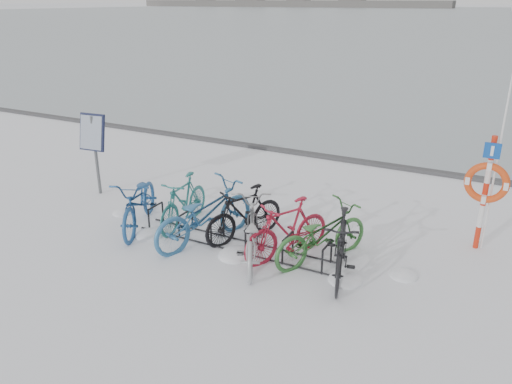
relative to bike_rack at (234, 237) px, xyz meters
name	(u,v)px	position (x,y,z in m)	size (l,w,h in m)	color
ground	(234,245)	(0.00, 0.00, -0.18)	(900.00, 900.00, 0.00)	white
quay_edge	(339,159)	(0.00, 5.90, -0.13)	(400.00, 0.25, 0.10)	#3F3F42
bike_rack	(234,237)	(0.00, 0.00, 0.00)	(4.00, 0.48, 0.46)	black
info_board	(93,137)	(-4.12, 0.82, 1.18)	(0.65, 0.30, 1.89)	#595B5E
lifebuoy_station	(487,183)	(3.97, 1.93, 1.11)	(0.74, 0.22, 3.83)	red
shoreline	(279,2)	(-122.02, 260.00, 2.61)	(180.00, 12.00, 9.50)	#494949
bike_0	(140,200)	(-2.08, -0.12, 0.37)	(0.74, 2.12, 1.11)	navy
bike_1	(183,200)	(-1.36, 0.34, 0.35)	(0.50, 1.75, 1.05)	#236D6C
bike_2	(204,212)	(-0.58, -0.09, 0.41)	(0.78, 2.25, 1.18)	#2E6798
bike_3	(244,212)	(0.02, 0.37, 0.35)	(0.50, 1.76, 1.06)	black
bike_4	(250,231)	(0.52, -0.32, 0.36)	(0.72, 2.06, 1.08)	#9C9FA3
bike_5	(287,228)	(1.02, 0.09, 0.37)	(0.51, 1.82, 1.09)	#A91C33
bike_6	(322,232)	(1.60, 0.25, 0.34)	(0.69, 1.99, 1.04)	#326C30
bike_7	(341,245)	(2.07, -0.12, 0.38)	(0.52, 1.86, 1.12)	black
snow_drifts	(247,254)	(0.38, -0.18, -0.18)	(6.32, 1.27, 0.23)	white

